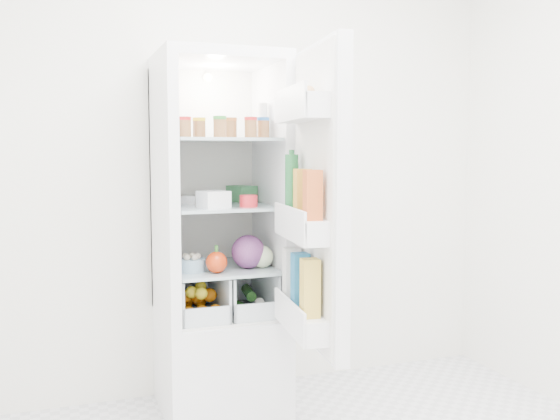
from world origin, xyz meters
name	(u,v)px	position (x,y,z in m)	size (l,w,h in m)	color
room_walls	(370,68)	(0.00, 0.00, 1.59)	(3.02, 3.02, 2.61)	white
refrigerator	(218,280)	(-0.20, 1.25, 0.67)	(0.60, 0.60, 1.80)	white
shelf_low	(221,268)	(-0.20, 1.19, 0.74)	(0.49, 0.53, 0.01)	#A3B8BF
shelf_mid	(220,207)	(-0.20, 1.19, 1.05)	(0.49, 0.53, 0.01)	#A3B8BF
shelf_top	(219,140)	(-0.20, 1.19, 1.38)	(0.49, 0.53, 0.01)	#A3B8BF
crisper_left	(197,295)	(-0.32, 1.19, 0.61)	(0.23, 0.46, 0.22)	silver
crisper_right	(244,291)	(-0.08, 1.19, 0.61)	(0.23, 0.46, 0.22)	silver
condiment_jars	(219,129)	(-0.22, 1.10, 1.43)	(0.46, 0.32, 0.08)	#B21919
squeeze_bottle	(262,121)	(0.01, 1.15, 1.48)	(0.05, 0.05, 0.18)	white
tub_white	(213,199)	(-0.27, 1.04, 1.10)	(0.12, 0.12, 0.08)	white
tub_cream	(207,200)	(-0.28, 1.14, 1.09)	(0.11, 0.11, 0.06)	beige
tin_red	(249,201)	(-0.10, 1.03, 1.09)	(0.09, 0.09, 0.06)	red
foil_tray	(181,199)	(-0.36, 1.37, 1.08)	(0.16, 0.12, 0.04)	silver
tub_green	(242,194)	(-0.03, 1.38, 1.10)	(0.10, 0.15, 0.08)	#429355
red_cabbage	(248,252)	(-0.08, 1.09, 0.83)	(0.16, 0.16, 0.16)	#602162
bell_pepper	(217,262)	(-0.26, 1.02, 0.80)	(0.10, 0.10, 0.10)	red
mushroom_bowl	(192,265)	(-0.36, 1.10, 0.78)	(0.13, 0.13, 0.06)	#8CB6D1
salad_bag	(262,257)	(-0.02, 1.08, 0.80)	(0.11, 0.11, 0.11)	beige
citrus_pile	(198,301)	(-0.32, 1.17, 0.58)	(0.20, 0.31, 0.16)	#DC630B
veg_pile	(245,300)	(-0.07, 1.18, 0.56)	(0.16, 0.30, 0.10)	#194617
fridge_door	(314,205)	(0.07, 0.61, 1.09)	(0.23, 0.60, 1.30)	white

